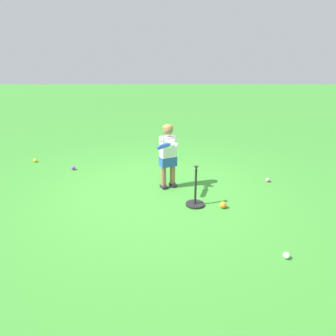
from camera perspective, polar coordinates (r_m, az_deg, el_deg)
ground_plane at (r=5.11m, az=-2.13°, el=-4.32°), size 40.00×40.00×0.00m
child_batter at (r=5.03m, az=-0.01°, el=3.21°), size 0.33×0.75×1.08m
play_ball_far_right at (r=6.31m, az=-17.09°, el=0.01°), size 0.08×0.08×0.08m
play_ball_by_bucket at (r=4.62m, az=10.13°, el=-6.73°), size 0.10×0.10×0.10m
play_ball_behind_batter at (r=7.04m, az=-23.34°, el=1.29°), size 0.07×0.07×0.07m
play_ball_midfield at (r=3.76m, az=21.06°, el=-14.85°), size 0.07×0.07×0.07m
play_ball_far_left at (r=5.74m, az=17.95°, el=-2.12°), size 0.07×0.07×0.07m
batting_tee at (r=4.62m, az=5.04°, el=-5.70°), size 0.28×0.28×0.62m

